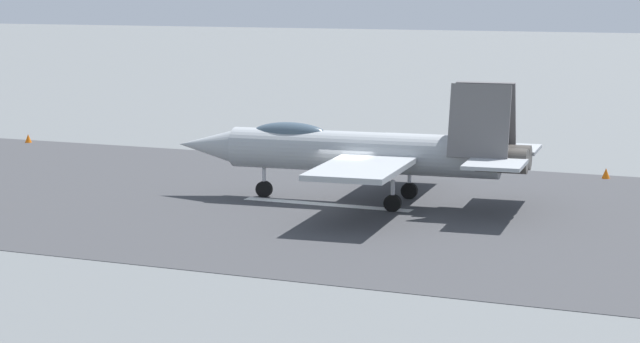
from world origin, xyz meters
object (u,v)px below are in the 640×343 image
Objects in this scene: marker_cone_near at (606,173)px; fighter_jet at (364,151)px; marker_cone_mid at (322,156)px; marker_cone_far at (28,138)px.

fighter_jet is at bearing 49.91° from marker_cone_near.
marker_cone_mid and marker_cone_far have the same top height.
marker_cone_near is (-9.17, -10.90, -2.12)m from fighter_jet.
marker_cone_near is 35.61m from marker_cone_far.
fighter_jet is 12.87m from marker_cone_mid.
fighter_jet reaches higher than marker_cone_near.
marker_cone_far is at bearing -22.41° from fighter_jet.
fighter_jet is 30.76× the size of marker_cone_mid.
fighter_jet is at bearing 120.84° from marker_cone_mid.
marker_cone_near is at bearing 180.00° from marker_cone_far.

